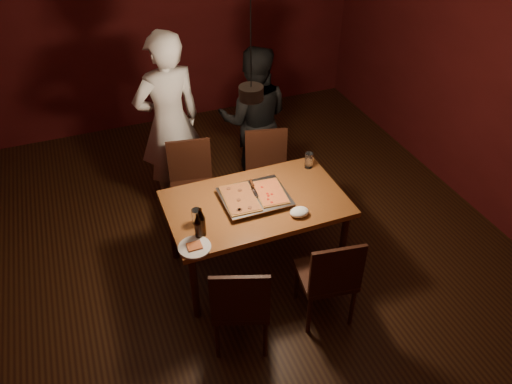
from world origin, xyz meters
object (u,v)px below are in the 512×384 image
object	(u,v)px
dining_table	(256,208)
pendant_lamp	(251,92)
chair_far_left	(191,178)
chair_near_left	(240,300)
diner_white	(169,123)
beer_bottle_a	(198,226)
chair_near_right	(331,273)
beer_bottle_b	(201,222)
pizza_tray	(255,198)
diner_dark	(254,120)
chair_far_right	(268,166)
plate_slice	(195,247)

from	to	relation	value
dining_table	pendant_lamp	xyz separation A→B (m)	(-0.03, 0.01, 1.08)
chair_far_left	chair_near_left	distance (m)	1.60
diner_white	pendant_lamp	xyz separation A→B (m)	(0.39, -1.24, 0.83)
pendant_lamp	beer_bottle_a	bearing A→B (deg)	-153.91
dining_table	chair_near_left	size ratio (longest dim) A/B	2.79
chair_near_left	chair_near_right	size ratio (longest dim) A/B	1.11
chair_near_right	beer_bottle_a	xyz separation A→B (m)	(-0.88, 0.53, 0.33)
chair_near_left	diner_white	world-z (taller)	diner_white
chair_far_left	beer_bottle_b	bearing A→B (deg)	89.80
pizza_tray	beer_bottle_b	bearing A→B (deg)	-160.04
pendant_lamp	dining_table	bearing A→B (deg)	-15.21
chair_far_left	diner_dark	bearing A→B (deg)	-142.96
chair_far_right	beer_bottle_a	xyz separation A→B (m)	(-0.98, -0.98, 0.33)
pendant_lamp	chair_far_left	bearing A→B (deg)	111.39
chair_far_left	pizza_tray	xyz separation A→B (m)	(0.35, -0.80, 0.24)
pizza_tray	pendant_lamp	size ratio (longest dim) A/B	0.50
chair_far_right	diner_white	bearing A→B (deg)	-18.92
pendant_lamp	plate_slice	bearing A→B (deg)	-148.70
beer_bottle_b	diner_dark	xyz separation A→B (m)	(1.00, 1.46, -0.09)
beer_bottle_a	pendant_lamp	xyz separation A→B (m)	(0.53, 0.26, 0.90)
diner_white	beer_bottle_a	bearing A→B (deg)	73.63
dining_table	pizza_tray	xyz separation A→B (m)	(-0.00, 0.02, 0.10)
beer_bottle_a	pendant_lamp	size ratio (longest dim) A/B	0.21
chair_far_right	diner_white	xyz separation A→B (m)	(-0.83, 0.52, 0.39)
chair_near_left	beer_bottle_a	size ratio (longest dim) A/B	2.35
beer_bottle_a	beer_bottle_b	xyz separation A→B (m)	(0.03, 0.02, 0.01)
chair_far_left	pendant_lamp	xyz separation A→B (m)	(0.32, -0.81, 1.22)
beer_bottle_a	pendant_lamp	distance (m)	1.08
dining_table	beer_bottle_a	distance (m)	0.65
chair_far_right	pizza_tray	world-z (taller)	chair_far_right
chair_far_right	pendant_lamp	distance (m)	1.49
diner_dark	pendant_lamp	xyz separation A→B (m)	(-0.50, -1.23, 0.97)
beer_bottle_b	plate_slice	bearing A→B (deg)	-127.00
diner_dark	pendant_lamp	world-z (taller)	pendant_lamp
pizza_tray	chair_near_right	bearing A→B (deg)	-73.65
dining_table	chair_far_left	xyz separation A→B (m)	(-0.35, 0.82, -0.14)
beer_bottle_a	diner_dark	distance (m)	1.81
chair_far_right	pendant_lamp	xyz separation A→B (m)	(-0.44, -0.72, 1.22)
dining_table	chair_far_right	xyz separation A→B (m)	(0.41, 0.73, -0.14)
beer_bottle_a	diner_dark	world-z (taller)	diner_dark
chair_far_right	pendant_lamp	bearing A→B (deg)	71.56
chair_far_left	diner_white	distance (m)	0.59
chair_near_left	diner_dark	xyz separation A→B (m)	(0.89, 2.02, 0.25)
chair_near_left	beer_bottle_b	xyz separation A→B (m)	(-0.11, 0.55, 0.34)
dining_table	pizza_tray	size ratio (longest dim) A/B	2.73
chair_far_left	beer_bottle_a	size ratio (longest dim) A/B	2.12
chair_far_right	pizza_tray	xyz separation A→B (m)	(-0.41, -0.71, 0.24)
dining_table	diner_white	xyz separation A→B (m)	(-0.42, 1.25, 0.25)
beer_bottle_b	plate_slice	distance (m)	0.20
plate_slice	pendant_lamp	distance (m)	1.22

